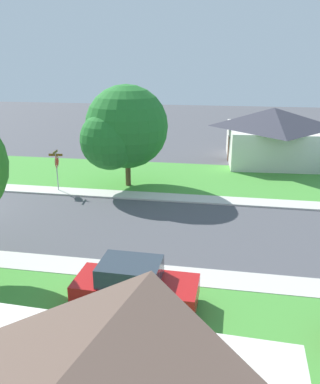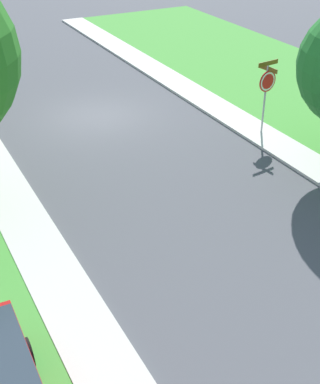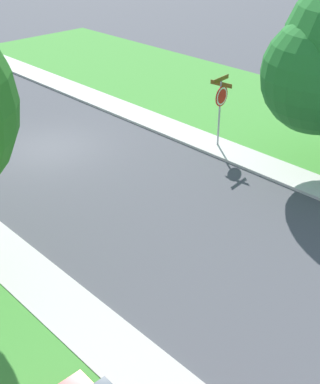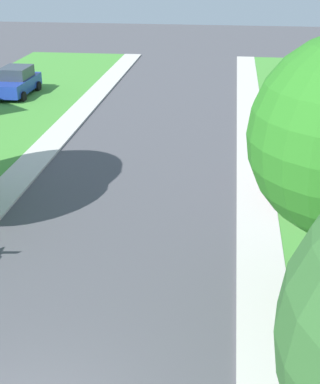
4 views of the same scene
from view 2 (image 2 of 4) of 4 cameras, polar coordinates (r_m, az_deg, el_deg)
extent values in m
plane|color=#4C4C51|center=(22.12, -6.61, 7.90)|extent=(120.00, 120.00, 0.00)
cube|color=beige|center=(11.30, -5.87, -17.68)|extent=(1.40, 56.00, 0.10)
cylinder|color=#9E9EA3|center=(20.27, 10.90, 9.36)|extent=(0.07, 0.07, 2.60)
cylinder|color=red|center=(19.99, 11.21, 11.31)|extent=(0.76, 0.12, 0.76)
cylinder|color=white|center=(19.97, 11.24, 11.30)|extent=(0.66, 0.08, 0.67)
cylinder|color=red|center=(19.97, 11.25, 11.29)|extent=(0.54, 0.07, 0.55)
cube|color=brown|center=(19.82, 11.29, 13.10)|extent=(0.92, 0.13, 0.16)
cube|color=brown|center=(19.88, 11.24, 12.58)|extent=(0.13, 0.92, 0.16)
cylinder|color=black|center=(11.37, -13.94, -16.24)|extent=(0.25, 0.64, 0.64)
camera|label=1|loc=(11.84, -97.95, -5.48)|focal=36.46mm
camera|label=3|loc=(3.80, -66.64, 12.12)|focal=48.35mm
camera|label=4|loc=(26.74, -22.85, 29.00)|focal=52.66mm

